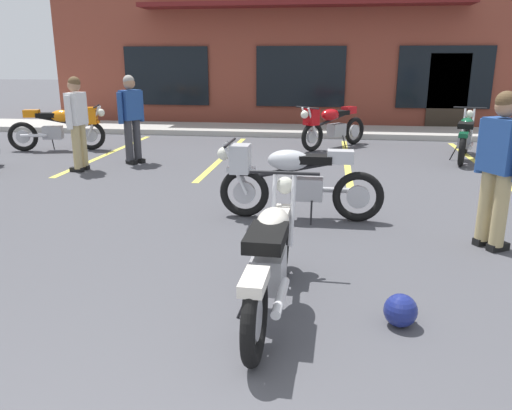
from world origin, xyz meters
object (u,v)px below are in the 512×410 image
Objects in this scene: motorcycle_orange_scrambler at (61,127)px; helmet_on_pavement at (400,310)px; motorcycle_red_sportbike at (331,125)px; motorcycle_silver_naked at (292,178)px; person_in_shorts_foreground at (499,162)px; person_near_building at (131,114)px; person_by_back_row at (77,118)px; motorcycle_foreground_classic at (271,258)px; motorcycle_green_cafe_racer at (465,137)px.

helmet_on_pavement is at bearing -46.96° from motorcycle_orange_scrambler.
motorcycle_silver_naked is at bearing -95.03° from motorcycle_red_sportbike.
person_near_building is at bearing 144.76° from person_in_shorts_foreground.
person_near_building reaches higher than motorcycle_red_sportbike.
person_by_back_row is at bearing 149.83° from motorcycle_silver_naked.
person_near_building reaches higher than motorcycle_foreground_classic.
person_in_shorts_foreground is (2.17, 1.76, 0.49)m from motorcycle_foreground_classic.
motorcycle_green_cafe_racer reaches higher than helmet_on_pavement.
person_near_building reaches higher than motorcycle_green_cafe_racer.
person_by_back_row is at bearing 135.58° from helmet_on_pavement.
motorcycle_green_cafe_racer and motorcycle_orange_scrambler have the same top height.
motorcycle_orange_scrambler is (-5.39, 4.27, 0.00)m from motorcycle_silver_naked.
motorcycle_silver_naked is (-0.03, 2.51, 0.07)m from motorcycle_foreground_classic.
motorcycle_silver_naked is at bearing 90.66° from motorcycle_foreground_classic.
motorcycle_orange_scrambler is 1.23× the size of person_near_building.
motorcycle_foreground_classic is at bearing -50.22° from person_by_back_row.
helmet_on_pavement is (6.43, -6.89, -0.40)m from motorcycle_orange_scrambler.
motorcycle_orange_scrambler is at bearing -169.10° from motorcycle_red_sportbike.
motorcycle_green_cafe_racer is (3.12, 6.96, 0.00)m from motorcycle_foreground_classic.
motorcycle_orange_scrambler is at bearing 133.04° from helmet_on_pavement.
motorcycle_green_cafe_racer is (3.14, 4.44, -0.07)m from motorcycle_silver_naked.
motorcycle_silver_naked is at bearing -43.45° from person_near_building.
person_near_building is (0.69, 0.81, 0.00)m from person_by_back_row.
person_near_building is at bearing 49.80° from person_by_back_row.
helmet_on_pavement is at bearing -68.26° from motorcycle_silver_naked.
person_near_building is (-3.34, 5.65, 0.49)m from motorcycle_foreground_classic.
motorcycle_silver_naked is (-0.48, -5.40, 0.00)m from motorcycle_red_sportbike.
person_by_back_row is (-6.20, 3.08, 0.00)m from person_in_shorts_foreground.
motorcycle_red_sportbike is at bearing 30.82° from person_near_building.
motorcycle_foreground_classic is at bearing 174.09° from helmet_on_pavement.
motorcycle_silver_naked and motorcycle_orange_scrambler have the same top height.
motorcycle_green_cafe_racer is 1.00× the size of motorcycle_orange_scrambler.
person_near_building is 7.27m from helmet_on_pavement.
motorcycle_red_sportbike is 0.82× the size of motorcycle_silver_naked.
person_in_shorts_foreground reaches higher than motorcycle_silver_naked.
motorcycle_red_sportbike is 1.03× the size of person_by_back_row.
motorcycle_orange_scrambler reaches higher than helmet_on_pavement.
person_by_back_row is (1.39, -1.95, 0.42)m from motorcycle_orange_scrambler.
motorcycle_orange_scrambler is (-5.42, 6.79, 0.07)m from motorcycle_foreground_classic.
person_near_building is 6.44× the size of helmet_on_pavement.
person_by_back_row is at bearing -163.52° from motorcycle_green_cafe_racer.
person_in_shorts_foreground is 2.34m from helmet_on_pavement.
motorcycle_red_sportbike is 1.03× the size of person_near_building.
motorcycle_red_sportbike and motorcycle_green_cafe_racer have the same top height.
helmet_on_pavement is (1.02, -0.11, -0.33)m from motorcycle_foreground_classic.
motorcycle_red_sportbike is at bearing 84.97° from motorcycle_silver_naked.
person_in_shorts_foreground is at bearing -74.33° from motorcycle_red_sportbike.
person_by_back_row is 6.44× the size of helmet_on_pavement.
person_by_back_row is 1.00× the size of person_near_building.
motorcycle_orange_scrambler is 2.40m from person_near_building.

